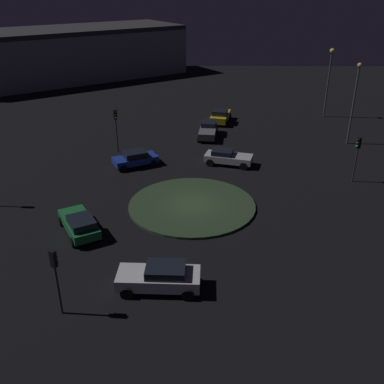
% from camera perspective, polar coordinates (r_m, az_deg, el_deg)
% --- Properties ---
extents(ground_plane, '(115.49, 115.49, 0.00)m').
position_cam_1_polar(ground_plane, '(33.03, -0.00, -1.84)').
color(ground_plane, black).
extents(roundabout_island, '(9.51, 9.51, 0.18)m').
position_cam_1_polar(roundabout_island, '(32.99, -0.00, -1.70)').
color(roundabout_island, '#2D4228').
rests_on(roundabout_island, ground_plane).
extents(car_green, '(4.55, 3.64, 1.41)m').
position_cam_1_polar(car_green, '(30.22, -14.39, -4.01)').
color(car_green, '#1E7238').
rests_on(car_green, ground_plane).
extents(car_silver, '(2.87, 4.56, 1.38)m').
position_cam_1_polar(car_silver, '(40.26, 4.61, 4.55)').
color(car_silver, silver).
rests_on(car_silver, ground_plane).
extents(car_white, '(2.11, 4.56, 1.53)m').
position_cam_1_polar(car_white, '(24.43, -4.16, -10.93)').
color(car_white, white).
rests_on(car_white, ground_plane).
extents(car_yellow, '(4.55, 2.80, 1.57)m').
position_cam_1_polar(car_yellow, '(52.48, 3.70, 9.83)').
color(car_yellow, gold).
rests_on(car_yellow, ground_plane).
extents(car_grey, '(4.69, 2.27, 1.49)m').
position_cam_1_polar(car_grey, '(47.49, 2.10, 8.09)').
color(car_grey, slate).
rests_on(car_grey, ground_plane).
extents(car_blue, '(3.38, 4.32, 1.39)m').
position_cam_1_polar(car_blue, '(40.18, -7.37, 4.35)').
color(car_blue, '#1E38A5').
rests_on(car_blue, ground_plane).
extents(traffic_light_south, '(0.36, 0.39, 3.89)m').
position_cam_1_polar(traffic_light_south, '(38.35, 20.65, 5.05)').
color(traffic_light_south, '#2D2D2D').
rests_on(traffic_light_south, ground_plane).
extents(traffic_light_northeast, '(0.40, 0.37, 4.22)m').
position_cam_1_polar(traffic_light_northeast, '(43.01, -9.84, 8.88)').
color(traffic_light_northeast, '#2D2D2D').
rests_on(traffic_light_northeast, ground_plane).
extents(traffic_light_northwest, '(0.40, 0.37, 3.80)m').
position_cam_1_polar(traffic_light_northwest, '(22.68, -17.29, -9.57)').
color(traffic_light_northwest, '#2D2D2D').
rests_on(traffic_light_northwest, ground_plane).
extents(streetlamp_southeast, '(0.45, 0.45, 8.13)m').
position_cam_1_polar(streetlamp_southeast, '(47.06, 20.35, 11.64)').
color(streetlamp_southeast, '#4C4C51').
rests_on(streetlamp_southeast, ground_plane).
extents(streetlamp_southeast_near, '(0.59, 0.59, 8.10)m').
position_cam_1_polar(streetlamp_southeast_near, '(55.93, 17.43, 14.86)').
color(streetlamp_southeast_near, '#4C4C51').
rests_on(streetlamp_southeast_near, ground_plane).
extents(store_building, '(32.08, 37.91, 8.03)m').
position_cam_1_polar(store_building, '(79.06, -15.41, 16.94)').
color(store_building, '#8C939E').
rests_on(store_building, ground_plane).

